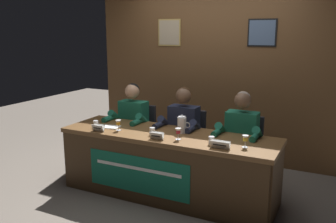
% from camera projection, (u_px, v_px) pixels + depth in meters
% --- Properties ---
extents(ground_plane, '(12.00, 12.00, 0.00)m').
position_uv_depth(ground_plane, '(168.00, 194.00, 4.23)').
color(ground_plane, '#70665B').
extents(wall_back_panelled, '(3.68, 0.14, 2.60)m').
position_uv_depth(wall_back_panelled, '(214.00, 71.00, 5.26)').
color(wall_back_panelled, brown).
rests_on(wall_back_panelled, ground_plane).
extents(conference_table, '(2.48, 0.75, 0.74)m').
position_uv_depth(conference_table, '(164.00, 156.00, 4.04)').
color(conference_table, brown).
rests_on(conference_table, ground_plane).
extents(chair_left, '(0.44, 0.44, 0.88)m').
position_uv_depth(chair_left, '(139.00, 139.00, 4.95)').
color(chair_left, black).
rests_on(chair_left, ground_plane).
extents(panelist_left, '(0.51, 0.48, 1.21)m').
position_uv_depth(panelist_left, '(130.00, 123.00, 4.71)').
color(panelist_left, black).
rests_on(panelist_left, ground_plane).
extents(nameplate_left, '(0.15, 0.06, 0.08)m').
position_uv_depth(nameplate_left, '(98.00, 128.00, 4.14)').
color(nameplate_left, white).
rests_on(nameplate_left, conference_table).
extents(juice_glass_left, '(0.06, 0.06, 0.12)m').
position_uv_depth(juice_glass_left, '(118.00, 123.00, 4.16)').
color(juice_glass_left, white).
rests_on(juice_glass_left, conference_table).
extents(water_cup_left, '(0.06, 0.06, 0.08)m').
position_uv_depth(water_cup_left, '(96.00, 124.00, 4.30)').
color(water_cup_left, silver).
rests_on(water_cup_left, conference_table).
extents(chair_center, '(0.44, 0.44, 0.88)m').
position_uv_depth(chair_center, '(187.00, 146.00, 4.63)').
color(chair_center, black).
rests_on(chair_center, ground_plane).
extents(panelist_center, '(0.51, 0.48, 1.21)m').
position_uv_depth(panelist_center, '(181.00, 129.00, 4.40)').
color(panelist_center, black).
rests_on(panelist_center, ground_plane).
extents(nameplate_center, '(0.15, 0.06, 0.08)m').
position_uv_depth(nameplate_center, '(157.00, 136.00, 3.83)').
color(nameplate_center, white).
rests_on(nameplate_center, conference_table).
extents(juice_glass_center, '(0.06, 0.06, 0.12)m').
position_uv_depth(juice_glass_center, '(178.00, 132.00, 3.81)').
color(juice_glass_center, white).
rests_on(juice_glass_center, conference_table).
extents(water_cup_center, '(0.06, 0.06, 0.08)m').
position_uv_depth(water_cup_center, '(152.00, 132.00, 3.99)').
color(water_cup_center, silver).
rests_on(water_cup_center, conference_table).
extents(chair_right, '(0.44, 0.44, 0.88)m').
position_uv_depth(chair_right, '(243.00, 155.00, 4.32)').
color(chair_right, black).
rests_on(chair_right, ground_plane).
extents(panelist_right, '(0.51, 0.48, 1.21)m').
position_uv_depth(panelist_right, '(240.00, 137.00, 4.08)').
color(panelist_right, black).
rests_on(panelist_right, ground_plane).
extents(nameplate_right, '(0.19, 0.06, 0.08)m').
position_uv_depth(nameplate_right, '(220.00, 145.00, 3.53)').
color(nameplate_right, white).
rests_on(nameplate_right, conference_table).
extents(juice_glass_right, '(0.06, 0.06, 0.12)m').
position_uv_depth(juice_glass_right, '(245.00, 139.00, 3.55)').
color(juice_glass_right, white).
rests_on(juice_glass_right, conference_table).
extents(water_cup_right, '(0.06, 0.06, 0.08)m').
position_uv_depth(water_cup_right, '(211.00, 141.00, 3.65)').
color(water_cup_right, silver).
rests_on(water_cup_right, conference_table).
extents(water_pitcher_central, '(0.15, 0.10, 0.21)m').
position_uv_depth(water_pitcher_central, '(182.00, 125.00, 4.06)').
color(water_pitcher_central, silver).
rests_on(water_pitcher_central, conference_table).
extents(document_stack_left, '(0.23, 0.18, 0.01)m').
position_uv_depth(document_stack_left, '(111.00, 127.00, 4.31)').
color(document_stack_left, white).
rests_on(document_stack_left, conference_table).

